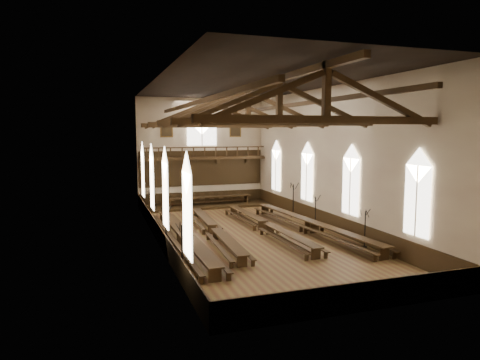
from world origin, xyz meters
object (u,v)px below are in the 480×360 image
object	(u,v)px
high_table	(209,198)
candelabrum_left_far	(151,211)
refectory_row_c	(266,225)
candelabrum_right_far	(293,206)
candelabrum_left_mid	(166,233)
candelabrum_left_near	(182,256)
refectory_row_b	(215,229)
refectory_row_a	(183,235)
candelabrum_right_near	(365,236)
dais	(209,205)
refectory_row_d	(311,224)
candelabrum_right_mid	(315,217)

from	to	relation	value
high_table	candelabrum_left_far	world-z (taller)	candelabrum_left_far
refectory_row_c	candelabrum_right_far	xyz separation A→B (m)	(4.10, 4.26, 0.33)
candelabrum_left_mid	candelabrum_left_near	bearing A→B (deg)	-90.00
candelabrum_left_far	candelabrum_right_far	bearing A→B (deg)	-12.10
refectory_row_b	candelabrum_left_near	xyz separation A→B (m)	(-3.32, -6.10, 0.23)
refectory_row_a	high_table	world-z (taller)	high_table
refectory_row_b	candelabrum_right_near	bearing A→B (deg)	-34.97
candelabrum_left_far	candelabrum_right_far	world-z (taller)	candelabrum_right_far
dais	candelabrum_right_near	bearing A→B (deg)	-72.34
refectory_row_d	refectory_row_a	bearing A→B (deg)	-177.41
candelabrum_right_far	candelabrum_left_near	bearing A→B (deg)	-136.70
high_table	refectory_row_c	bearing A→B (deg)	-83.91
refectory_row_b	candelabrum_right_far	size ratio (longest dim) A/B	4.96
refectory_row_b	candelabrum_right_far	xyz separation A→B (m)	(7.78, 4.36, 0.35)
refectory_row_c	candelabrum_left_near	bearing A→B (deg)	-138.45
refectory_row_c	refectory_row_d	distance (m)	3.14
refectory_row_d	candelabrum_right_far	size ratio (longest dim) A/B	5.33
candelabrum_left_near	candelabrum_right_far	size ratio (longest dim) A/B	0.86
candelabrum_left_far	dais	bearing A→B (deg)	37.04
high_table	candelabrum_left_mid	xyz separation A→B (m)	(-5.82, -12.01, -0.11)
candelabrum_right_far	refectory_row_a	bearing A→B (deg)	-150.94
refectory_row_c	candelabrum_right_mid	xyz separation A→B (m)	(4.10, 0.54, 0.18)
candelabrum_right_far	candelabrum_right_near	bearing A→B (deg)	-90.00
refectory_row_b	candelabrum_right_near	xyz separation A→B (m)	(7.78, -5.44, 0.20)
refectory_row_b	candelabrum_right_mid	bearing A→B (deg)	4.74
candelabrum_left_near	candelabrum_left_mid	bearing A→B (deg)	90.00
refectory_row_c	candelabrum_left_mid	size ratio (longest dim) A/B	5.94
refectory_row_a	refectory_row_c	size ratio (longest dim) A/B	1.05
refectory_row_a	high_table	size ratio (longest dim) A/B	1.85
candelabrum_left_mid	candelabrum_left_far	world-z (taller)	candelabrum_left_mid
refectory_row_b	dais	distance (m)	11.42
candelabrum_left_near	candelabrum_left_far	distance (m)	12.84
refectory_row_d	dais	xyz separation A→B (m)	(-4.16, 11.99, -0.48)
refectory_row_a	candelabrum_left_mid	size ratio (longest dim) A/B	6.23
refectory_row_b	refectory_row_d	size ratio (longest dim) A/B	0.93
dais	candelabrum_right_far	xyz separation A→B (m)	(5.28, -6.77, 0.75)
refectory_row_b	high_table	distance (m)	11.42
candelabrum_left_mid	refectory_row_c	bearing A→B (deg)	7.92
candelabrum_right_mid	candelabrum_left_near	bearing A→B (deg)	-148.73
dais	refectory_row_c	bearing A→B (deg)	-83.91
refectory_row_b	candelabrum_left_near	size ratio (longest dim) A/B	5.73
dais	candelabrum_left_near	distance (m)	18.20
refectory_row_a	candelabrum_left_near	distance (m)	4.93
high_table	candelabrum_right_near	bearing A→B (deg)	-72.34
candelabrum_left_mid	refectory_row_a	bearing A→B (deg)	-22.30
high_table	candelabrum_right_near	xyz separation A→B (m)	(5.28, -16.58, -0.13)
refectory_row_b	candelabrum_left_far	distance (m)	7.52
dais	candelabrum_left_far	bearing A→B (deg)	-142.96
refectory_row_d	candelabrum_right_mid	distance (m)	1.88
refectory_row_c	dais	xyz separation A→B (m)	(-1.18, 11.03, -0.42)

